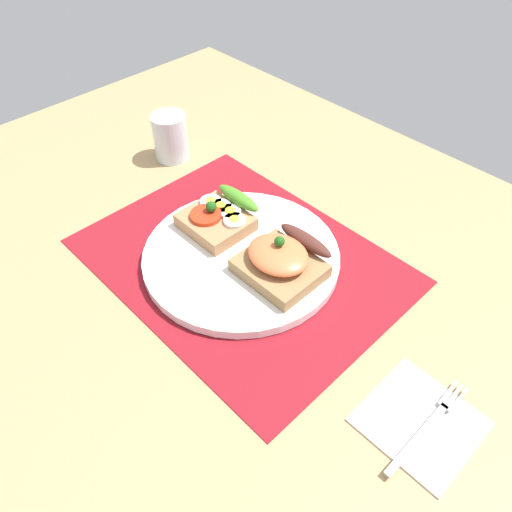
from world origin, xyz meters
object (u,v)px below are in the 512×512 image
Objects in this scene: fork at (430,424)px; drinking_glass at (170,137)px; plate at (241,256)px; napkin at (420,421)px; sandwich_salmon at (282,260)px; sandwich_egg_tomato at (219,217)px.

drinking_glass is (-60.18, 11.86, 3.32)cm from fork.
plate is 31.54cm from napkin.
drinking_glass is at bearing 167.46° from sandwich_salmon.
plate is at bearing -166.05° from sandwich_salmon.
fork is at bearing -4.79° from plate.
napkin is (25.11, -4.42, -3.39)cm from sandwich_salmon.
fork is at bearing -9.31° from sandwich_salmon.
sandwich_salmon is (12.84, -0.13, 0.45)cm from sandwich_egg_tomato.
napkin is 0.80× the size of fork.
sandwich_salmon is 0.73× the size of fork.
sandwich_egg_tomato reaches higher than plate.
sandwich_salmon is 1.30× the size of drinking_glass.
sandwich_salmon reaches higher than sandwich_egg_tomato.
sandwich_egg_tomato is 38.34cm from napkin.
sandwich_egg_tomato is at bearing 179.42° from sandwich_salmon.
napkin is (31.40, -2.86, -0.69)cm from plate.
sandwich_salmon is (6.29, 1.56, 2.71)cm from plate.
napkin is at bearing -11.46° from drinking_glass.
sandwich_egg_tomato is 22.56cm from drinking_glass.
sandwich_egg_tomato reaches higher than napkin.
sandwich_egg_tomato is 1.21× the size of drinking_glass.
sandwich_salmon is at bearing 13.95° from plate.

